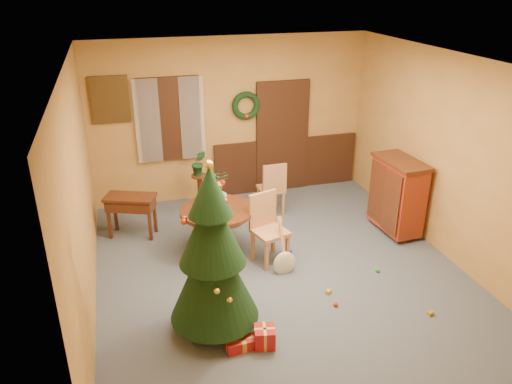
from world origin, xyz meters
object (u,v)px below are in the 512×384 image
object	(u,v)px
chair_near	(267,225)
christmas_tree	(213,255)
writing_desk	(131,206)
dining_table	(217,222)
sideboard	(397,194)

from	to	relation	value
chair_near	christmas_tree	size ratio (longest dim) A/B	0.48
chair_near	writing_desk	distance (m)	2.24
dining_table	chair_near	xyz separation A→B (m)	(0.65, -0.36, 0.03)
dining_table	chair_near	distance (m)	0.74
dining_table	writing_desk	xyz separation A→B (m)	(-1.19, 0.93, 0.00)
sideboard	dining_table	bearing A→B (deg)	177.85
sideboard	chair_near	bearing A→B (deg)	-173.67
chair_near	writing_desk	xyz separation A→B (m)	(-1.84, 1.28, -0.03)
dining_table	chair_near	bearing A→B (deg)	-28.52
writing_desk	sideboard	world-z (taller)	sideboard
writing_desk	chair_near	bearing A→B (deg)	-34.88
dining_table	sideboard	xyz separation A→B (m)	(2.88, -0.11, 0.14)
chair_near	sideboard	world-z (taller)	sideboard
christmas_tree	chair_near	bearing A→B (deg)	51.63
dining_table	chair_near	world-z (taller)	chair_near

